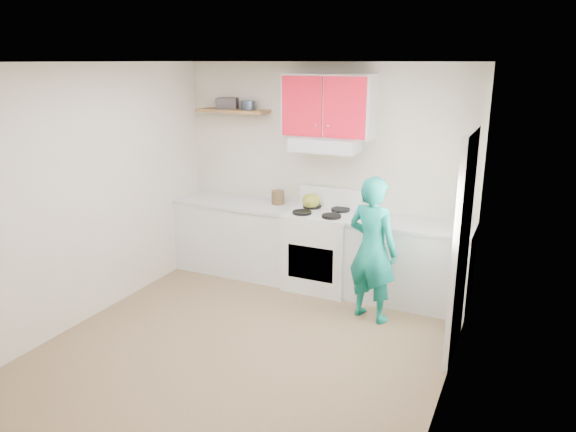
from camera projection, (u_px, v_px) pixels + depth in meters
The scene contains 21 objects.
floor at pixel (250, 344), 5.18m from camera, with size 3.80×3.80×0.00m, color brown.
ceiling at pixel (243, 62), 4.46m from camera, with size 3.60×3.80×0.04m, color white.
back_wall at pixel (324, 174), 6.47m from camera, with size 3.60×0.04×2.60m, color beige.
front_wall at pixel (88, 293), 3.16m from camera, with size 3.60×0.04×2.60m, color beige.
left_wall at pixel (93, 193), 5.55m from camera, with size 0.04×3.80×2.60m, color beige.
right_wall at pixel (455, 241), 4.09m from camera, with size 0.04×3.80×2.60m, color beige.
door at pixel (461, 247), 4.78m from camera, with size 0.05×0.85×2.05m, color white.
door_glass at pixel (462, 200), 4.68m from camera, with size 0.01×0.55×0.95m, color white.
counter_left at pixel (238, 237), 6.87m from camera, with size 1.52×0.60×0.90m, color silver.
counter_right at pixel (409, 263), 5.99m from camera, with size 1.32×0.60×0.90m, color silver.
stove at pixel (321, 250), 6.38m from camera, with size 0.76×0.65×0.92m, color white.
range_hood at pixel (326, 144), 6.13m from camera, with size 0.76×0.44×0.15m, color silver.
upper_cabinets at pixel (329, 106), 6.06m from camera, with size 1.02×0.33×0.70m, color red.
shelf at pixel (233, 111), 6.61m from camera, with size 0.90×0.30×0.04m, color brown.
books at pixel (227, 103), 6.65m from camera, with size 0.25×0.18×0.13m, color #41393B.
tin at pixel (248, 105), 6.52m from camera, with size 0.17×0.17×0.11m, color #333D4C.
kettle at pixel (311, 201), 6.40m from camera, with size 0.21×0.21×0.18m, color olive.
crock at pixel (278, 198), 6.59m from camera, with size 0.16×0.16×0.19m, color #48371F.
cutting_board at pixel (395, 224), 5.85m from camera, with size 0.32×0.24×0.02m, color olive.
silicone_mat at pixel (436, 228), 5.73m from camera, with size 0.33×0.28×0.01m, color red.
person at pixel (372, 249), 5.50m from camera, with size 0.56×0.36×1.52m, color #0D7666.
Camera 1 is at (2.29, -4.05, 2.61)m, focal length 33.73 mm.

